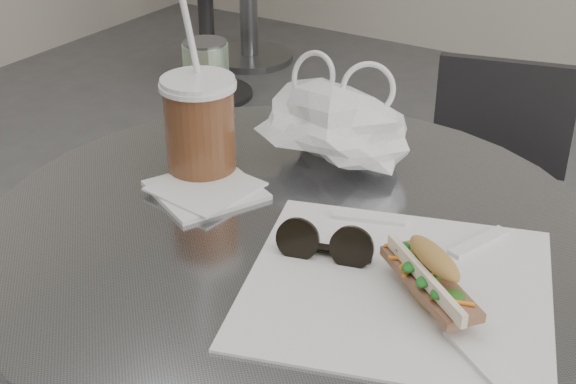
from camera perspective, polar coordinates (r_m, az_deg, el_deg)
The scene contains 9 objects.
chair_far at distance 1.77m, azimuth 13.65°, elevation -4.09°, with size 0.37×0.40×0.69m.
bg_chair at distance 3.24m, azimuth -6.51°, elevation 12.20°, with size 0.42×0.44×0.75m.
sandwich_paper at distance 0.87m, azimuth 7.79°, elevation -6.67°, with size 0.32×0.30×0.00m, color white.
banh_mi at distance 0.84m, azimuth 10.13°, elevation -6.01°, with size 0.18×0.17×0.06m.
iced_coffee at distance 1.07m, azimuth -6.29°, elevation 4.75°, with size 0.10×0.10×0.29m.
sunglasses at distance 0.90m, azimuth 2.64°, elevation -3.86°, with size 0.11×0.05×0.05m.
plastic_bag at distance 1.11m, azimuth 3.16°, elevation 4.78°, with size 0.21×0.16×0.11m, color white, non-canonical shape.
napkin_stack at distance 1.05m, azimuth -5.88°, elevation 0.21°, with size 0.17×0.17×0.01m.
drink_can at distance 1.23m, azimuth -5.80°, elevation 7.69°, with size 0.07×0.07×0.13m.
Camera 1 is at (0.44, -0.51, 1.24)m, focal length 50.00 mm.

